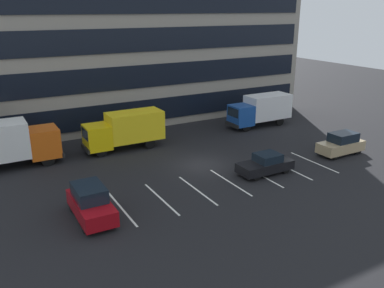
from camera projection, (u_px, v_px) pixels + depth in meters
The scene contains 9 objects.
ground_plane at pixel (202, 164), 33.45m from camera, with size 120.00×120.00×0.00m, color black.
office_building at pixel (119, 21), 44.86m from camera, with size 41.30×12.49×21.60m.
lot_markings at pixel (230, 182), 30.06m from camera, with size 16.94×5.40×0.01m.
box_truck_blue at pixel (261, 109), 43.82m from camera, with size 7.15×2.37×3.31m.
box_truck_yellow_all at pixel (125, 129), 36.61m from camera, with size 7.20×2.38×3.34m.
box_truck_orange at pixel (4, 143), 32.11m from camera, with size 8.09×2.68×3.75m.
suv_tan at pixel (341, 144), 35.57m from camera, with size 4.25×1.80×1.92m.
sedan_black at pixel (266, 164), 31.47m from camera, with size 4.41×1.85×1.58m.
suv_maroon at pixel (91, 203), 24.69m from camera, with size 1.94×4.58×2.07m.
Camera 1 is at (-15.95, -26.80, 12.24)m, focal length 38.20 mm.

